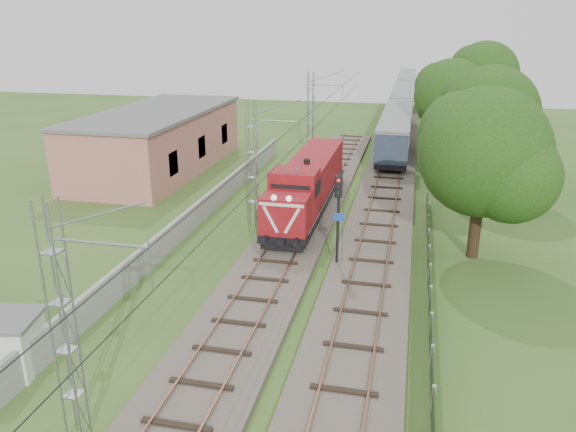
% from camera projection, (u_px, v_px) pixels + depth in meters
% --- Properties ---
extents(ground, '(140.00, 140.00, 0.00)m').
position_uv_depth(ground, '(243.00, 322.00, 24.68)').
color(ground, '#325720').
rests_on(ground, ground).
extents(track_main, '(4.20, 70.00, 0.45)m').
position_uv_depth(track_main, '(280.00, 256.00, 31.06)').
color(track_main, '#6B6054').
rests_on(track_main, ground).
extents(track_side, '(4.20, 80.00, 0.45)m').
position_uv_depth(track_side, '(385.00, 195.00, 41.99)').
color(track_side, '#6B6054').
rests_on(track_side, ground).
extents(catenary, '(3.31, 70.00, 8.00)m').
position_uv_depth(catenary, '(253.00, 164.00, 34.99)').
color(catenary, gray).
rests_on(catenary, ground).
extents(boundary_wall, '(0.25, 40.00, 1.50)m').
position_uv_depth(boundary_wall, '(202.00, 210.00, 36.82)').
color(boundary_wall, '#9E9E99').
rests_on(boundary_wall, ground).
extents(station_building, '(8.40, 20.40, 5.22)m').
position_uv_depth(station_building, '(159.00, 140.00, 49.01)').
color(station_building, '#BA6A64').
rests_on(station_building, ground).
extents(fence, '(0.12, 32.00, 1.20)m').
position_uv_depth(fence, '(430.00, 298.00, 25.58)').
color(fence, black).
rests_on(fence, ground).
extents(locomotive, '(2.78, 15.89, 4.03)m').
position_uv_depth(locomotive, '(308.00, 184.00, 37.86)').
color(locomotive, black).
rests_on(locomotive, ground).
extents(coach_rake, '(2.84, 63.27, 3.28)m').
position_uv_depth(coach_rake, '(403.00, 100.00, 75.42)').
color(coach_rake, black).
rests_on(coach_rake, ground).
extents(signal_post, '(0.55, 0.44, 5.17)m').
position_uv_depth(signal_post, '(338.00, 205.00, 28.91)').
color(signal_post, black).
rests_on(signal_post, ground).
extents(relay_hut, '(2.58, 2.58, 2.27)m').
position_uv_depth(relay_hut, '(11.00, 344.00, 20.93)').
color(relay_hut, silver).
rests_on(relay_hut, ground).
extents(tree_a, '(7.27, 6.92, 9.42)m').
position_uv_depth(tree_a, '(486.00, 154.00, 29.56)').
color(tree_a, '#3B2918').
rests_on(tree_a, ground).
extents(tree_b, '(7.40, 7.05, 9.59)m').
position_uv_depth(tree_b, '(491.00, 116.00, 40.63)').
color(tree_b, '#3B2918').
rests_on(tree_b, ground).
extents(tree_c, '(7.15, 6.81, 9.27)m').
position_uv_depth(tree_c, '(452.00, 97.00, 52.12)').
color(tree_c, '#3B2918').
rests_on(tree_c, ground).
extents(tree_d, '(8.01, 7.63, 10.39)m').
position_uv_depth(tree_d, '(485.00, 76.00, 63.56)').
color(tree_d, '#3B2918').
rests_on(tree_d, ground).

